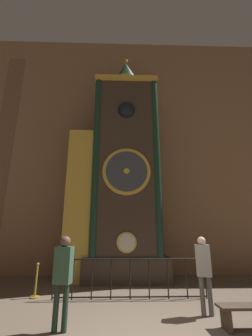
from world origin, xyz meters
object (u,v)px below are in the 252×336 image
object	(u,v)px
visitor_near	(63,271)
stanchion_post	(36,286)
visitor_far	(204,267)
visitor_bench	(251,312)
clock_tower	(119,172)

from	to	relation	value
visitor_near	stanchion_post	distance (m)	2.86
visitor_far	visitor_near	bearing A→B (deg)	-149.78
visitor_bench	visitor_near	bearing A→B (deg)	179.63
stanchion_post	visitor_bench	world-z (taller)	stanchion_post
visitor_near	visitor_bench	xyz separation A→B (m)	(3.75, -0.02, -0.75)
visitor_far	visitor_bench	world-z (taller)	visitor_far
clock_tower	stanchion_post	distance (m)	5.23
visitor_near	visitor_bench	world-z (taller)	visitor_near
visitor_near	stanchion_post	bearing A→B (deg)	129.54
visitor_far	stanchion_post	size ratio (longest dim) A/B	1.81
clock_tower	visitor_bench	size ratio (longest dim) A/B	8.11
visitor_near	visitor_bench	bearing A→B (deg)	10.58
clock_tower	visitor_far	xyz separation A→B (m)	(2.07, -3.83, -3.36)
clock_tower	stanchion_post	size ratio (longest dim) A/B	10.98
visitor_near	visitor_far	distance (m)	3.26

